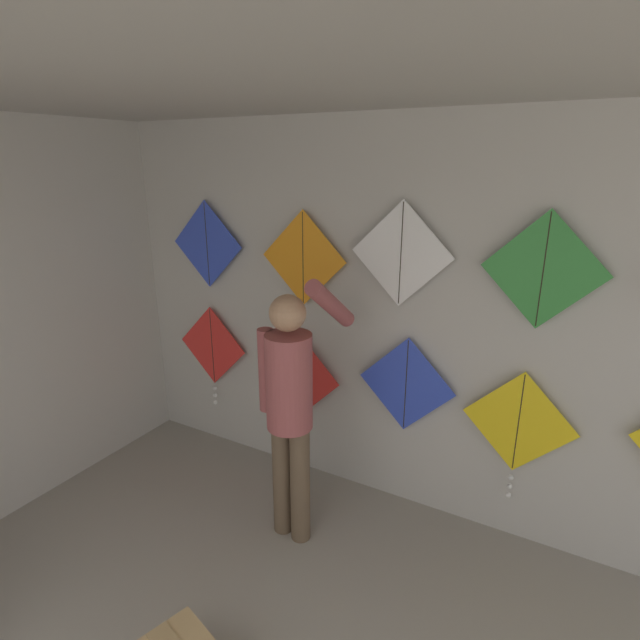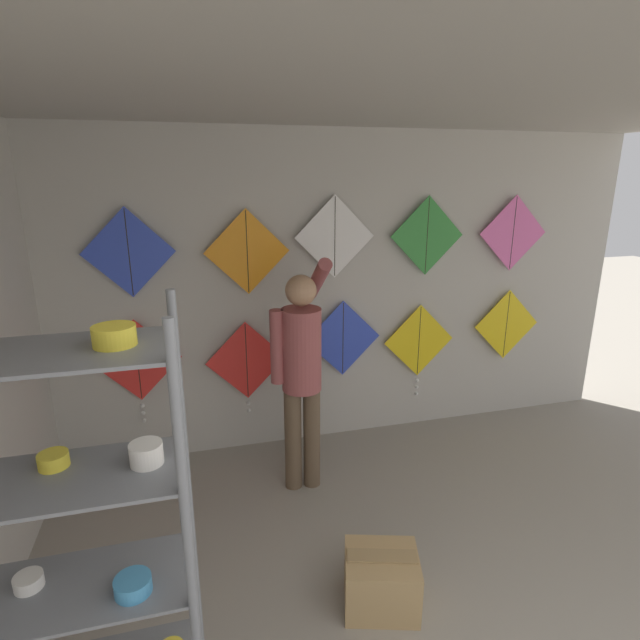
{
  "view_description": "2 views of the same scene",
  "coord_description": "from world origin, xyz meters",
  "px_view_note": "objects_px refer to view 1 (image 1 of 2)",
  "views": [
    {
      "loc": [
        1.05,
        0.76,
        2.51
      ],
      "look_at": [
        -0.54,
        3.61,
        1.45
      ],
      "focal_mm": 28.0,
      "sensor_mm": 36.0,
      "label": 1
    },
    {
      "loc": [
        -1.3,
        -0.25,
        2.43
      ],
      "look_at": [
        -0.26,
        3.61,
        1.25
      ],
      "focal_mm": 28.0,
      "sensor_mm": 36.0,
      "label": 2
    }
  ],
  "objects_px": {
    "shopkeeper": "(291,398)",
    "kite_7": "(401,254)",
    "kite_2": "(406,385)",
    "kite_6": "(303,258)",
    "kite_5": "(207,244)",
    "kite_8": "(543,271)",
    "kite_0": "(213,349)",
    "kite_3": "(518,427)",
    "kite_1": "(300,378)"
  },
  "relations": [
    {
      "from": "shopkeeper",
      "to": "kite_7",
      "type": "xyz_separation_m",
      "value": [
        0.46,
        0.66,
        0.87
      ]
    },
    {
      "from": "kite_3",
      "to": "kite_2",
      "type": "bearing_deg",
      "value": 179.95
    },
    {
      "from": "kite_2",
      "to": "kite_3",
      "type": "bearing_deg",
      "value": -0.05
    },
    {
      "from": "shopkeeper",
      "to": "kite_7",
      "type": "relative_size",
      "value": 2.61
    },
    {
      "from": "kite_2",
      "to": "kite_5",
      "type": "distance_m",
      "value": 1.95
    },
    {
      "from": "kite_7",
      "to": "kite_0",
      "type": "bearing_deg",
      "value": -179.98
    },
    {
      "from": "kite_6",
      "to": "kite_7",
      "type": "relative_size",
      "value": 1.0
    },
    {
      "from": "kite_3",
      "to": "kite_7",
      "type": "height_order",
      "value": "kite_7"
    },
    {
      "from": "kite_0",
      "to": "kite_8",
      "type": "xyz_separation_m",
      "value": [
        2.56,
        0.0,
        0.97
      ]
    },
    {
      "from": "kite_1",
      "to": "kite_5",
      "type": "bearing_deg",
      "value": 179.97
    },
    {
      "from": "kite_7",
      "to": "kite_8",
      "type": "bearing_deg",
      "value": 0.0
    },
    {
      "from": "kite_1",
      "to": "kite_7",
      "type": "relative_size",
      "value": 1.19
    },
    {
      "from": "kite_5",
      "to": "kite_6",
      "type": "bearing_deg",
      "value": 0.0
    },
    {
      "from": "shopkeeper",
      "to": "kite_0",
      "type": "distance_m",
      "value": 1.41
    },
    {
      "from": "kite_2",
      "to": "kite_8",
      "type": "relative_size",
      "value": 1.0
    },
    {
      "from": "kite_6",
      "to": "shopkeeper",
      "type": "bearing_deg",
      "value": -66.01
    },
    {
      "from": "kite_3",
      "to": "kite_0",
      "type": "bearing_deg",
      "value": 180.0
    },
    {
      "from": "kite_1",
      "to": "kite_6",
      "type": "xyz_separation_m",
      "value": [
        0.04,
        0.0,
        0.97
      ]
    },
    {
      "from": "shopkeeper",
      "to": "kite_5",
      "type": "height_order",
      "value": "kite_5"
    },
    {
      "from": "kite_0",
      "to": "kite_3",
      "type": "xyz_separation_m",
      "value": [
        2.54,
        0.0,
        -0.05
      ]
    },
    {
      "from": "kite_5",
      "to": "kite_6",
      "type": "xyz_separation_m",
      "value": [
        0.92,
        0.0,
        -0.03
      ]
    },
    {
      "from": "kite_0",
      "to": "kite_2",
      "type": "bearing_deg",
      "value": 0.02
    },
    {
      "from": "kite_6",
      "to": "kite_8",
      "type": "distance_m",
      "value": 1.62
    },
    {
      "from": "shopkeeper",
      "to": "kite_8",
      "type": "xyz_separation_m",
      "value": [
        1.32,
        0.66,
        0.85
      ]
    },
    {
      "from": "kite_2",
      "to": "shopkeeper",
      "type": "bearing_deg",
      "value": -129.18
    },
    {
      "from": "kite_0",
      "to": "kite_7",
      "type": "distance_m",
      "value": 1.96
    },
    {
      "from": "kite_5",
      "to": "kite_1",
      "type": "bearing_deg",
      "value": -0.03
    },
    {
      "from": "kite_5",
      "to": "kite_7",
      "type": "xyz_separation_m",
      "value": [
        1.67,
        0.0,
        0.07
      ]
    },
    {
      "from": "kite_0",
      "to": "kite_5",
      "type": "distance_m",
      "value": 0.92
    },
    {
      "from": "shopkeeper",
      "to": "kite_5",
      "type": "distance_m",
      "value": 1.6
    },
    {
      "from": "kite_5",
      "to": "kite_6",
      "type": "height_order",
      "value": "kite_5"
    },
    {
      "from": "kite_3",
      "to": "kite_8",
      "type": "height_order",
      "value": "kite_8"
    },
    {
      "from": "kite_2",
      "to": "kite_5",
      "type": "height_order",
      "value": "kite_5"
    },
    {
      "from": "kite_7",
      "to": "kite_8",
      "type": "height_order",
      "value": "kite_7"
    },
    {
      "from": "kite_0",
      "to": "kite_5",
      "type": "height_order",
      "value": "kite_5"
    },
    {
      "from": "kite_7",
      "to": "kite_8",
      "type": "relative_size",
      "value": 1.0
    },
    {
      "from": "kite_8",
      "to": "kite_6",
      "type": "bearing_deg",
      "value": 180.0
    },
    {
      "from": "kite_2",
      "to": "kite_7",
      "type": "relative_size",
      "value": 1.0
    },
    {
      "from": "shopkeeper",
      "to": "kite_2",
      "type": "bearing_deg",
      "value": 54.77
    },
    {
      "from": "kite_8",
      "to": "kite_0",
      "type": "bearing_deg",
      "value": -179.99
    },
    {
      "from": "shopkeeper",
      "to": "kite_1",
      "type": "bearing_deg",
      "value": 121.03
    },
    {
      "from": "kite_2",
      "to": "kite_6",
      "type": "xyz_separation_m",
      "value": [
        -0.84,
        0.0,
        0.82
      ]
    },
    {
      "from": "kite_7",
      "to": "kite_8",
      "type": "xyz_separation_m",
      "value": [
        0.87,
        0.0,
        -0.02
      ]
    },
    {
      "from": "kite_0",
      "to": "kite_8",
      "type": "height_order",
      "value": "kite_8"
    },
    {
      "from": "kite_0",
      "to": "kite_2",
      "type": "relative_size",
      "value": 1.29
    },
    {
      "from": "kite_0",
      "to": "kite_1",
      "type": "bearing_deg",
      "value": 0.01
    },
    {
      "from": "kite_1",
      "to": "kite_6",
      "type": "height_order",
      "value": "kite_6"
    },
    {
      "from": "kite_6",
      "to": "kite_7",
      "type": "height_order",
      "value": "kite_7"
    },
    {
      "from": "kite_6",
      "to": "kite_5",
      "type": "bearing_deg",
      "value": 180.0
    },
    {
      "from": "shopkeeper",
      "to": "kite_6",
      "type": "relative_size",
      "value": 2.61
    }
  ]
}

